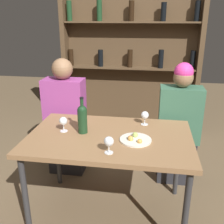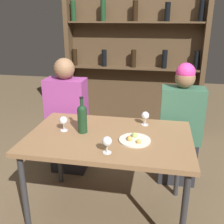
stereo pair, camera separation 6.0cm
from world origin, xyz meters
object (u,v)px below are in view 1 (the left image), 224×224
object	(u,v)px
seated_person_right	(179,128)
seated_person_left	(66,121)
food_plate_0	(135,139)
wine_glass_2	(109,142)
wine_glass_0	(145,116)
wine_glass_1	(63,122)
wine_bottle	(82,118)

from	to	relation	value
seated_person_right	seated_person_left	bearing A→B (deg)	180.00
food_plate_0	seated_person_left	xyz separation A→B (m)	(-0.76, 0.65, -0.16)
wine_glass_2	seated_person_left	xyz separation A→B (m)	(-0.60, 0.86, -0.23)
wine_glass_0	wine_glass_1	xyz separation A→B (m)	(-0.63, -0.24, 0.00)
wine_bottle	seated_person_right	distance (m)	1.02
wine_glass_0	seated_person_right	size ratio (longest dim) A/B	0.10
wine_bottle	wine_glass_1	size ratio (longest dim) A/B	2.41
wine_glass_0	wine_glass_1	bearing A→B (deg)	-159.34
wine_bottle	wine_glass_2	size ratio (longest dim) A/B	2.44
wine_glass_0	wine_glass_2	bearing A→B (deg)	-112.29
wine_glass_2	seated_person_right	distance (m)	1.04
wine_glass_1	wine_bottle	bearing A→B (deg)	-0.05
wine_bottle	food_plate_0	world-z (taller)	wine_bottle
wine_glass_1	wine_glass_2	xyz separation A→B (m)	(0.42, -0.29, -0.00)
wine_glass_0	food_plate_0	xyz separation A→B (m)	(-0.06, -0.32, -0.07)
wine_glass_0	wine_glass_2	size ratio (longest dim) A/B	0.99
seated_person_left	food_plate_0	bearing A→B (deg)	-40.45
wine_glass_0	seated_person_right	xyz separation A→B (m)	(0.32, 0.33, -0.23)
wine_glass_1	seated_person_right	xyz separation A→B (m)	(0.96, 0.57, -0.24)
wine_glass_0	seated_person_left	size ratio (longest dim) A/B	0.10
wine_bottle	seated_person_right	bearing A→B (deg)	35.28
wine_glass_0	food_plate_0	bearing A→B (deg)	-100.14
food_plate_0	seated_person_right	distance (m)	0.77
wine_bottle	wine_glass_0	distance (m)	0.53
wine_bottle	seated_person_right	xyz separation A→B (m)	(0.80, 0.57, -0.28)
wine_bottle	seated_person_left	world-z (taller)	seated_person_left
wine_glass_2	seated_person_left	bearing A→B (deg)	124.81
seated_person_right	wine_glass_0	bearing A→B (deg)	-134.70
food_plate_0	seated_person_right	size ratio (longest dim) A/B	0.20
wine_glass_0	wine_bottle	bearing A→B (deg)	-153.34
seated_person_right	wine_glass_2	bearing A→B (deg)	-122.22
wine_glass_1	food_plate_0	distance (m)	0.59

